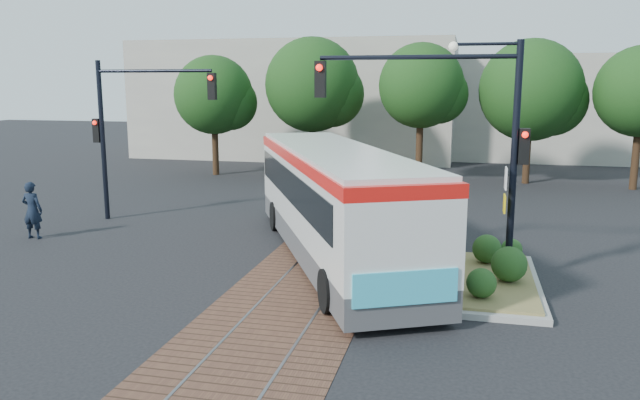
{
  "coord_description": "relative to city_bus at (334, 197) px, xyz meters",
  "views": [
    {
      "loc": [
        3.93,
        -17.07,
        5.17
      ],
      "look_at": [
        -0.43,
        1.41,
        1.6
      ],
      "focal_mm": 35.0,
      "sensor_mm": 36.0,
      "label": 1
    }
  ],
  "objects": [
    {
      "name": "warehouses",
      "position": [
        -0.69,
        28.03,
        1.98
      ],
      "size": [
        40.0,
        13.0,
        8.0
      ],
      "color": "#ADA899",
      "rests_on": "ground"
    },
    {
      "name": "trackbed",
      "position": [
        -0.16,
        3.29,
        -1.83
      ],
      "size": [
        3.6,
        40.0,
        0.02
      ],
      "color": "brown",
      "rests_on": "ground"
    },
    {
      "name": "ground",
      "position": [
        -0.16,
        -0.71,
        -1.84
      ],
      "size": [
        120.0,
        120.0,
        0.0
      ],
      "primitive_type": "plane",
      "color": "black",
      "rests_on": "ground"
    },
    {
      "name": "officer",
      "position": [
        -10.35,
        -0.07,
        -0.87
      ],
      "size": [
        0.72,
        0.49,
        1.94
      ],
      "primitive_type": "imported",
      "rotation": [
        0.0,
        0.0,
        3.18
      ],
      "color": "black",
      "rests_on": "ground"
    },
    {
      "name": "city_bus",
      "position": [
        0.0,
        0.0,
        0.0
      ],
      "size": [
        7.67,
        12.21,
        3.3
      ],
      "rotation": [
        0.0,
        0.0,
        0.45
      ],
      "color": "#434346",
      "rests_on": "ground"
    },
    {
      "name": "signal_pole_main",
      "position": [
        3.7,
        -1.52,
        2.32
      ],
      "size": [
        5.49,
        0.46,
        6.0
      ],
      "color": "black",
      "rests_on": "ground"
    },
    {
      "name": "tree_row",
      "position": [
        1.05,
        15.71,
        3.01
      ],
      "size": [
        26.4,
        5.6,
        7.67
      ],
      "color": "#382314",
      "rests_on": "ground"
    },
    {
      "name": "traffic_island",
      "position": [
        4.66,
        -1.61,
        -1.51
      ],
      "size": [
        2.2,
        5.2,
        1.13
      ],
      "color": "gray",
      "rests_on": "ground"
    },
    {
      "name": "parked_car",
      "position": [
        -3.61,
        14.31,
        -1.14
      ],
      "size": [
        5.0,
        2.5,
        1.4
      ],
      "primitive_type": "imported",
      "rotation": [
        0.0,
        0.0,
        1.69
      ],
      "color": "black",
      "rests_on": "ground"
    },
    {
      "name": "signal_pole_left",
      "position": [
        -8.53,
        3.28,
        2.03
      ],
      "size": [
        4.99,
        0.34,
        6.0
      ],
      "color": "black",
      "rests_on": "ground"
    }
  ]
}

